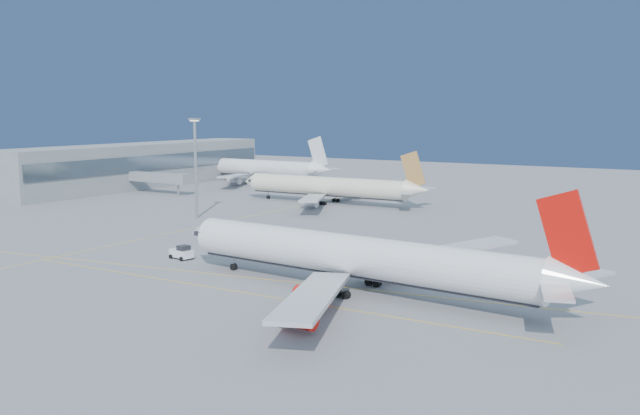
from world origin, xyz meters
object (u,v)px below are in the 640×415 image
Objects in this scene: airliner_virgin at (361,258)px; airliner_etihad at (331,187)px; light_mast at (195,159)px; airliner_third at (257,168)px; pushback_tug at (182,253)px.

airliner_virgin reaches higher than airliner_etihad.
airliner_third is at bearing 116.47° from light_mast.
light_mast is at bearing 152.52° from airliner_virgin.
airliner_virgin is at bearing -57.52° from airliner_etihad.
light_mast is at bearing 139.57° from pushback_tug.
airliner_etihad is at bearing 112.95° from pushback_tug.
airliner_virgin is at bearing 5.17° from pushback_tug.
airliner_virgin is 82.10m from light_mast.
airliner_virgin is 164.38m from airliner_third.
airliner_etihad reaches higher than pushback_tug.
airliner_third is at bearing 144.21° from airliner_etihad.
light_mast is (-30.31, 39.13, 13.34)m from pushback_tug.
airliner_etihad is at bearing -33.09° from airliner_third.
airliner_virgin is 2.83× the size of light_mast.
airliner_third is (-108.63, 123.36, 0.14)m from airliner_virgin.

